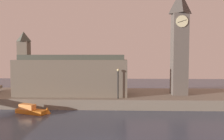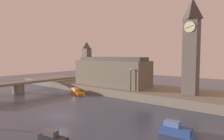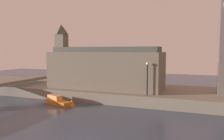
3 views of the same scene
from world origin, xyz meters
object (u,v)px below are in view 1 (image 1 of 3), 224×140
clock_tower (180,41)px  parliament_hall (71,75)px  boat_patrol_orange (34,110)px  streetlamp (118,80)px

clock_tower → parliament_hall: clock_tower is taller
parliament_hall → boat_patrol_orange: parliament_hall is taller
streetlamp → boat_patrol_orange: 12.18m
parliament_hall → boat_patrol_orange: bearing=-117.4°
streetlamp → clock_tower: bearing=21.9°
streetlamp → boat_patrol_orange: bearing=-164.1°
clock_tower → streetlamp: (-9.76, -3.92, -5.87)m
boat_patrol_orange → streetlamp: bearing=15.9°
clock_tower → parliament_hall: size_ratio=0.94×
clock_tower → boat_patrol_orange: clock_tower is taller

